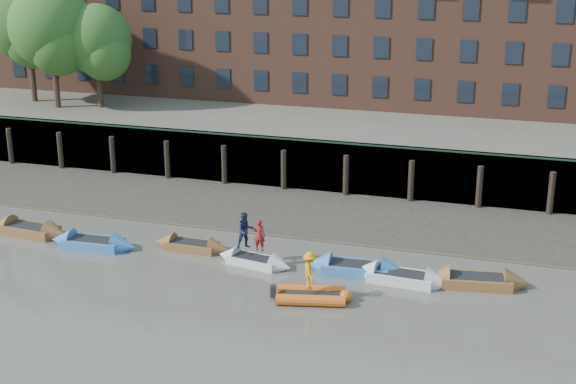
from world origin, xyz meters
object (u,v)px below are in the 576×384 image
at_px(person_rower_a, 259,235).
at_px(person_rib_crew, 310,271).
at_px(rowboat_3, 254,261).
at_px(rowboat_6, 476,281).
at_px(rowboat_4, 356,268).
at_px(rowboat_5, 401,277).
at_px(rib_tender, 314,295).
at_px(person_rower_b, 245,230).
at_px(rowboat_1, 93,243).
at_px(rowboat_2, 192,246).
at_px(rowboat_0, 30,230).

relative_size(person_rower_a, person_rib_crew, 0.93).
height_order(rowboat_3, rowboat_6, rowboat_6).
xyz_separation_m(rowboat_4, rowboat_5, (2.22, -0.38, -0.01)).
bearing_deg(rib_tender, person_rower_b, 131.38).
height_order(rowboat_1, person_rower_a, person_rower_a).
xyz_separation_m(rowboat_4, person_rib_crew, (-1.31, -3.47, 1.15)).
relative_size(rowboat_2, person_rib_crew, 2.40).
height_order(rowboat_5, person_rib_crew, person_rib_crew).
height_order(rowboat_1, rowboat_4, rowboat_4).
xyz_separation_m(rowboat_1, rowboat_6, (19.23, 1.02, 0.01)).
distance_m(rowboat_4, person_rower_b, 5.65).
distance_m(rowboat_6, person_rower_b, 11.14).
distance_m(rowboat_3, person_rib_crew, 4.88).
bearing_deg(person_rib_crew, rowboat_1, 54.80).
height_order(rowboat_2, person_rower_b, person_rower_b).
height_order(rowboat_1, person_rib_crew, person_rib_crew).
bearing_deg(person_rib_crew, rowboat_6, -84.89).
height_order(rowboat_0, rowboat_4, rowboat_4).
xyz_separation_m(rib_tender, person_rib_crew, (-0.21, -0.00, 1.15)).
height_order(rowboat_6, person_rib_crew, person_rib_crew).
bearing_deg(rowboat_0, person_rower_a, 3.81).
height_order(rowboat_4, person_rib_crew, person_rib_crew).
bearing_deg(rowboat_3, rowboat_0, -171.66).
bearing_deg(rowboat_3, rowboat_1, -167.86).
bearing_deg(rowboat_1, rowboat_3, -0.68).
distance_m(rowboat_5, rowboat_6, 3.41).
bearing_deg(rowboat_3, person_rib_crew, -29.36).
relative_size(rowboat_4, person_rower_b, 2.75).
height_order(rowboat_4, rowboat_6, same).
xyz_separation_m(rowboat_1, person_rower_b, (8.20, 0.46, 1.45)).
relative_size(rowboat_5, rowboat_6, 0.94).
distance_m(rowboat_1, rowboat_5, 15.88).
bearing_deg(person_rower_b, rowboat_3, -51.74).
bearing_deg(rowboat_6, rowboat_3, 174.76).
bearing_deg(person_rib_crew, rowboat_5, -71.87).
xyz_separation_m(rowboat_5, person_rib_crew, (-3.53, -3.09, 1.16)).
bearing_deg(rowboat_6, rowboat_1, 174.08).
height_order(rib_tender, person_rib_crew, person_rib_crew).
bearing_deg(person_rower_a, rowboat_4, -175.62).
height_order(rowboat_4, rib_tender, rowboat_4).
bearing_deg(rowboat_4, rowboat_2, 173.27).
distance_m(rib_tender, person_rib_crew, 1.17).
bearing_deg(rowboat_4, person_rower_b, 179.80).
distance_m(rowboat_2, rowboat_5, 10.94).
height_order(rowboat_3, person_rower_a, person_rower_a).
height_order(rowboat_1, rowboat_3, rowboat_1).
bearing_deg(rib_tender, rowboat_0, 155.75).
distance_m(person_rower_a, person_rib_crew, 4.51).
relative_size(rowboat_6, rib_tender, 1.49).
distance_m(rib_tender, person_rower_a, 4.86).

